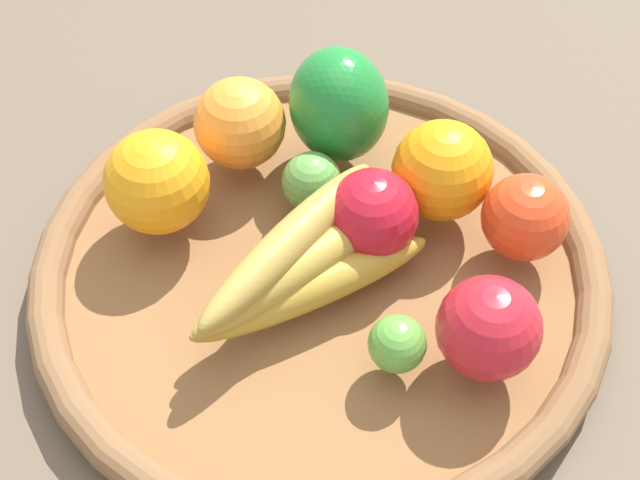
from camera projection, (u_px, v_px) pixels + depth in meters
name	position (u px, v px, depth m)	size (l,w,h in m)	color
ground_plane	(320.00, 285.00, 0.72)	(2.40, 2.40, 0.00)	brown
basket	(320.00, 272.00, 0.71)	(0.44, 0.44, 0.03)	brown
orange_0	(442.00, 170.00, 0.70)	(0.08, 0.08, 0.08)	orange
lime_0	(397.00, 344.00, 0.62)	(0.04, 0.04, 0.04)	#5AA03A
lime_1	(312.00, 182.00, 0.71)	(0.05, 0.05, 0.05)	#5A9B42
banana_bunch	(301.00, 265.00, 0.65)	(0.19, 0.11, 0.06)	#B18C2E
bell_pepper	(339.00, 105.00, 0.73)	(0.08, 0.08, 0.10)	#1E7D2F
orange_2	(240.00, 123.00, 0.73)	(0.07, 0.07, 0.07)	orange
apple_1	(489.00, 328.00, 0.61)	(0.07, 0.07, 0.07)	red
apple_0	(372.00, 214.00, 0.67)	(0.07, 0.07, 0.07)	red
apple_2	(525.00, 217.00, 0.67)	(0.06, 0.06, 0.06)	red
orange_1	(157.00, 182.00, 0.69)	(0.08, 0.08, 0.08)	orange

